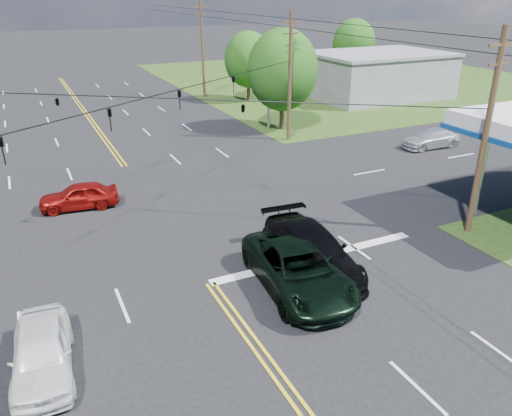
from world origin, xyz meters
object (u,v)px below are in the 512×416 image
pole_se (486,133)px  suv_black (311,251)px  pickup_dkgreen (298,269)px  pickup_white (42,352)px  tree_right_a (283,70)px  tree_far_r (354,44)px  pole_ne (290,76)px  pole_right_far (202,48)px  retail_ne (377,76)px  tree_right_b (248,59)px

pole_se → suv_black: size_ratio=1.54×
pickup_dkgreen → pickup_white: (-9.37, -0.74, -0.12)m
tree_right_a → tree_far_r: bearing=42.0°
pickup_dkgreen → suv_black: (1.21, 0.99, 0.03)m
pole_ne → pole_right_far: size_ratio=0.95×
tree_right_a → tree_far_r: (20.00, 18.00, -0.33)m
pole_ne → tree_right_a: (1.00, 3.00, -0.05)m
retail_ne → tree_right_a: size_ratio=1.71×
pole_right_far → pickup_dkgreen: 39.32m
retail_ne → tree_right_b: size_ratio=1.98×
pole_se → tree_right_b: (3.50, 33.00, -0.70)m
pole_ne → retail_ne: bearing=32.9°
tree_right_a → pickup_dkgreen: bearing=-116.8°
suv_black → pickup_dkgreen: bearing=-136.2°
pole_ne → pole_right_far: pole_right_far is taller
pole_right_far → tree_far_r: 21.10m
pole_se → tree_far_r: pole_se is taller
pole_right_far → suv_black: pole_right_far is taller
pole_se → tree_right_a: pole_se is taller
pickup_dkgreen → retail_ne: bearing=53.4°
tree_right_b → pole_ne: bearing=-103.1°
tree_right_a → suv_black: size_ratio=1.33×
pickup_dkgreen → suv_black: bearing=44.9°
tree_right_b → suv_black: tree_right_b is taller
pickup_dkgreen → pickup_white: bearing=-169.8°
retail_ne → suv_black: 38.68m
retail_ne → tree_far_r: size_ratio=1.83×
pole_se → pickup_dkgreen: size_ratio=1.53×
tree_right_b → pickup_dkgreen: 36.53m
tree_right_b → tree_far_r: bearing=18.9°
retail_ne → pickup_white: bearing=-140.0°
pole_right_far → retail_ne: bearing=-25.2°
pole_right_far → tree_far_r: size_ratio=1.31×
pole_ne → suv_black: (-8.79, -17.79, -4.02)m
suv_black → tree_right_b: bearing=73.9°
retail_ne → pickup_dkgreen: retail_ne is taller
pole_se → suv_black: pole_se is taller
pickup_dkgreen → pole_right_far: bearing=80.8°
tree_right_b → pickup_dkgreen: size_ratio=1.14×
retail_ne → tree_right_a: 18.09m
retail_ne → pole_ne: size_ratio=1.47×
tree_far_r → pickup_dkgreen: (-31.00, -39.78, -3.68)m
pole_right_far → pickup_white: bearing=-116.7°
pickup_white → pole_ne: bearing=50.3°
tree_far_r → pickup_white: bearing=-134.9°
suv_black → pickup_white: suv_black is taller
retail_ne → pole_right_far: size_ratio=1.40×
tree_right_b → tree_far_r: (17.50, 6.00, 0.33)m
tree_right_b → tree_right_a: bearing=-101.8°
pole_ne → suv_black: size_ratio=1.54×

